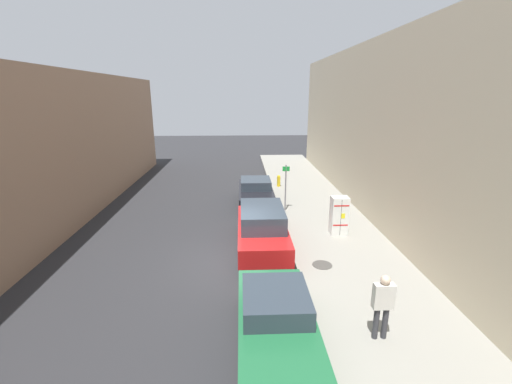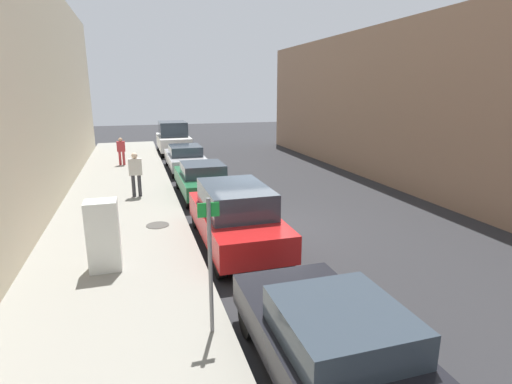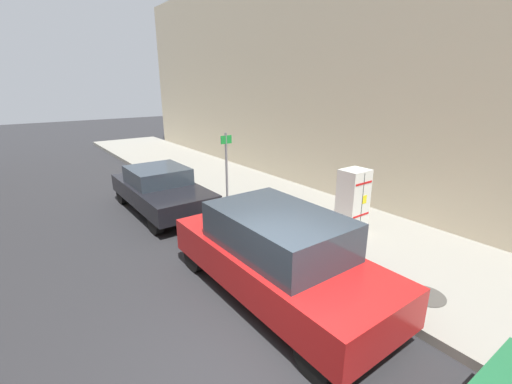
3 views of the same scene
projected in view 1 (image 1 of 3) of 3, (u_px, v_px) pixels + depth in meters
The scene contains 11 objects.
ground_plane at pixel (234, 262), 12.77m from camera, with size 80.00×80.00×0.00m, color #28282B.
sidewalk_slab at pixel (348, 258), 12.93m from camera, with size 4.21×44.00×0.18m, color gray.
building_facade_near at pixel (448, 147), 11.91m from camera, with size 2.23×39.60×8.51m, color beige.
discarded_refrigerator at pixel (339, 215), 14.71m from camera, with size 0.71×0.59×1.66m.
manhole_cover at pixel (322, 265), 12.18m from camera, with size 0.70×0.70×0.02m, color #47443F.
street_sign_post at pixel (286, 185), 17.54m from camera, with size 0.36×0.07×2.41m.
fire_hydrant at pixel (279, 181), 22.40m from camera, with size 0.22×0.22×0.76m.
pedestrian_walking_far at pixel (383, 302), 8.29m from camera, with size 0.50×0.23×1.74m.
parked_sedan_dark at pixel (256, 191), 19.29m from camera, with size 1.89×4.35×1.41m.
parked_suv_red at pixel (262, 228), 13.69m from camera, with size 1.92×4.79×1.73m.
parked_sedan_green at pixel (276, 319), 8.38m from camera, with size 1.84×4.37×1.41m.
Camera 1 is at (-0.32, 11.56, 6.06)m, focal length 24.00 mm.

